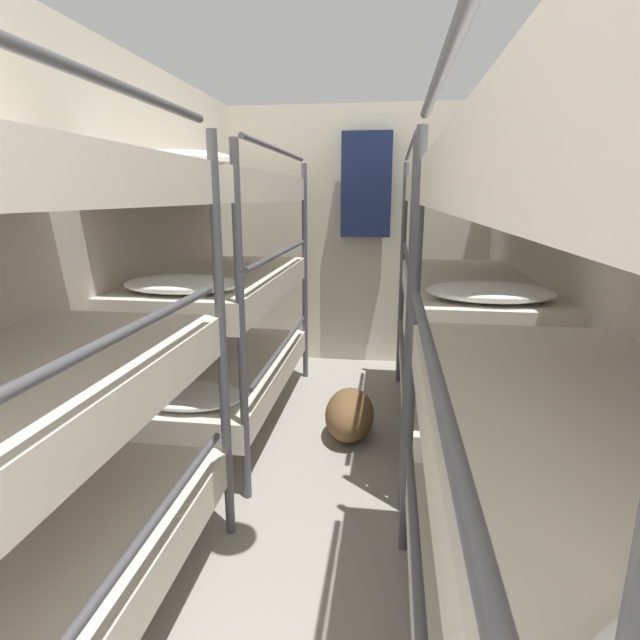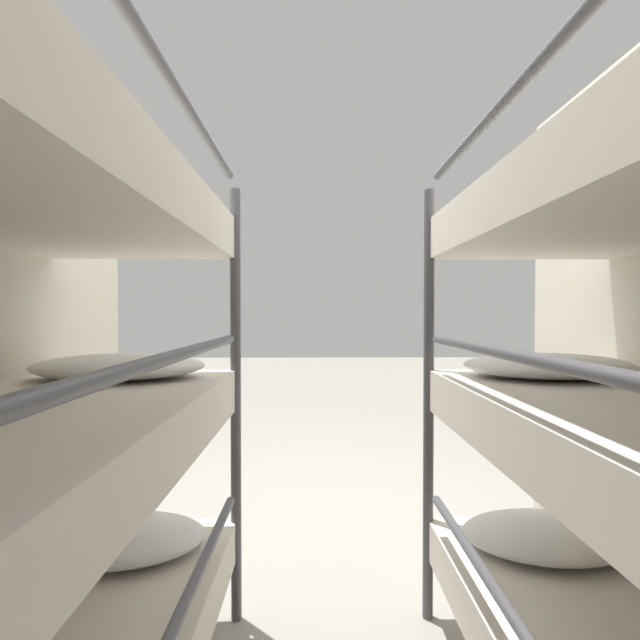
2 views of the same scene
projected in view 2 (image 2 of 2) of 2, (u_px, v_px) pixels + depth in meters
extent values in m
plane|color=gray|center=(328.00, 545.00, 2.40)|extent=(20.00, 20.00, 0.00)
cylinder|color=#4C4C51|center=(429.00, 405.00, 1.82)|extent=(0.04, 0.04, 1.83)
ellipsoid|color=white|center=(547.00, 535.00, 1.61)|extent=(0.63, 0.40, 0.09)
ellipsoid|color=white|center=(548.00, 366.00, 1.60)|extent=(0.63, 0.40, 0.09)
cylinder|color=#4C4C51|center=(549.00, 363.00, 0.88)|extent=(0.03, 1.62, 0.03)
ellipsoid|color=white|center=(550.00, 194.00, 1.59)|extent=(0.63, 0.40, 0.09)
cylinder|color=#4C4C51|center=(552.00, 49.00, 0.87)|extent=(0.03, 1.62, 0.03)
cylinder|color=#4C4C51|center=(236.00, 406.00, 1.81)|extent=(0.04, 0.04, 1.83)
ellipsoid|color=white|center=(120.00, 538.00, 1.59)|extent=(0.63, 0.40, 0.09)
ellipsoid|color=white|center=(119.00, 366.00, 1.58)|extent=(0.63, 0.40, 0.09)
cylinder|color=#4C4C51|center=(151.00, 363.00, 0.87)|extent=(0.03, 1.62, 0.03)
ellipsoid|color=white|center=(117.00, 192.00, 1.57)|extent=(0.63, 0.40, 0.09)
cylinder|color=#4C4C51|center=(149.00, 46.00, 0.86)|extent=(0.03, 1.62, 0.03)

